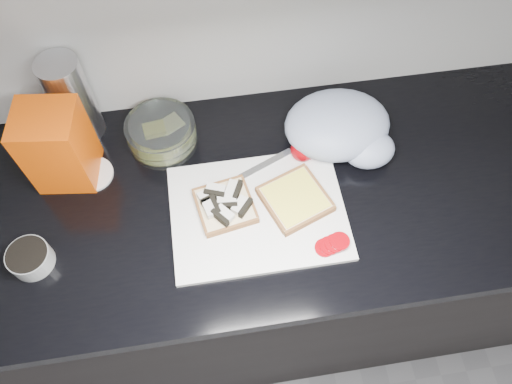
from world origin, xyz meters
TOP-DOWN VIEW (x-y plane):
  - base_cabinet at (0.00, 1.20)m, footprint 3.50×0.60m
  - countertop at (0.00, 1.20)m, footprint 3.50×0.64m
  - cutting_board at (0.14, 1.14)m, footprint 0.40×0.30m
  - bread_left at (0.06, 1.16)m, footprint 0.15×0.15m
  - bread_right at (0.23, 1.15)m, footprint 0.18×0.18m
  - tomato_slices at (0.29, 1.03)m, footprint 0.09×0.06m
  - knife at (0.24, 1.29)m, footprint 0.21×0.10m
  - seed_tub at (-0.37, 1.10)m, footprint 0.09×0.09m
  - tub_lid at (-0.24, 1.31)m, footprint 0.10×0.10m
  - glass_bowl at (-0.06, 1.38)m, footprint 0.17×0.17m
  - bread_bag at (-0.29, 1.32)m, footprint 0.15×0.14m
  - steel_canister at (-0.26, 1.45)m, footprint 0.10×0.10m
  - grocery_bag at (0.37, 1.31)m, footprint 0.26×0.23m
  - whole_tomatoes at (0.30, 1.28)m, footprint 0.12×0.07m

SIDE VIEW (x-z plane):
  - base_cabinet at x=0.00m, z-range 0.00..0.86m
  - countertop at x=0.00m, z-range 0.86..0.90m
  - tub_lid at x=-0.24m, z-range 0.90..0.91m
  - cutting_board at x=0.14m, z-range 0.90..0.91m
  - knife at x=0.24m, z-range 0.91..0.92m
  - tomato_slices at x=0.29m, z-range 0.91..0.93m
  - bread_right at x=0.23m, z-range 0.91..0.93m
  - bread_left at x=0.06m, z-range 0.90..0.95m
  - seed_tub at x=-0.37m, z-range 0.90..0.95m
  - whole_tomatoes at x=0.30m, z-range 0.90..0.96m
  - glass_bowl at x=-0.06m, z-range 0.90..0.97m
  - grocery_bag at x=0.37m, z-range 0.90..1.01m
  - bread_bag at x=-0.29m, z-range 0.90..1.11m
  - steel_canister at x=-0.26m, z-range 0.90..1.13m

